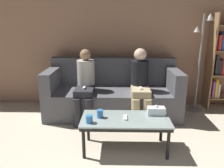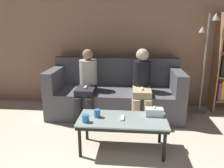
{
  "view_description": "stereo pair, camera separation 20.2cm",
  "coord_description": "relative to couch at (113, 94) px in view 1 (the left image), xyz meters",
  "views": [
    {
      "loc": [
        0.07,
        -0.43,
        1.56
      ],
      "look_at": [
        0.0,
        2.61,
        0.71
      ],
      "focal_mm": 35.0,
      "sensor_mm": 36.0,
      "label": 1
    },
    {
      "loc": [
        0.27,
        -0.42,
        1.56
      ],
      "look_at": [
        0.0,
        2.61,
        0.71
      ],
      "focal_mm": 35.0,
      "sensor_mm": 36.0,
      "label": 2
    }
  ],
  "objects": [
    {
      "name": "cup_near_right",
      "position": [
        -0.25,
        -1.31,
        0.12
      ],
      "size": [
        0.08,
        0.08,
        0.09
      ],
      "color": "#3372BF",
      "rests_on": "coffee_table"
    },
    {
      "name": "tissue_box",
      "position": [
        0.58,
        -1.06,
        0.13
      ],
      "size": [
        0.22,
        0.12,
        0.13
      ],
      "color": "silver",
      "rests_on": "coffee_table"
    },
    {
      "name": "seated_person_mid_left",
      "position": [
        0.45,
        -0.24,
        0.27
      ],
      "size": [
        0.31,
        0.65,
        1.17
      ],
      "color": "tan",
      "rests_on": "ground_plane"
    },
    {
      "name": "coffee_table",
      "position": [
        0.18,
        -1.18,
        0.03
      ],
      "size": [
        1.09,
        0.52,
        0.43
      ],
      "color": "#8C9E99",
      "rests_on": "ground_plane"
    },
    {
      "name": "couch",
      "position": [
        0.0,
        0.0,
        0.0
      ],
      "size": [
        2.25,
        0.9,
        0.96
      ],
      "color": "#515156",
      "rests_on": "ground_plane"
    },
    {
      "name": "standing_lamp",
      "position": [
        1.52,
        0.15,
        0.71
      ],
      "size": [
        0.31,
        0.26,
        1.72
      ],
      "color": "gray",
      "rests_on": "ground_plane"
    },
    {
      "name": "seated_person_left_end",
      "position": [
        -0.45,
        -0.24,
        0.26
      ],
      "size": [
        0.31,
        0.66,
        1.15
      ],
      "color": "#28282D",
      "rests_on": "ground_plane"
    },
    {
      "name": "cup_near_left",
      "position": [
        -0.14,
        -1.16,
        0.13
      ],
      "size": [
        0.08,
        0.08,
        0.1
      ],
      "color": "#3372BF",
      "rests_on": "coffee_table"
    },
    {
      "name": "wall_back",
      "position": [
        0.0,
        0.52,
        0.95
      ],
      "size": [
        12.0,
        0.06,
        2.6
      ],
      "color": "#9E755B",
      "rests_on": "ground_plane"
    },
    {
      "name": "game_remote",
      "position": [
        0.18,
        -1.18,
        0.09
      ],
      "size": [
        0.04,
        0.15,
        0.02
      ],
      "color": "white",
      "rests_on": "coffee_table"
    }
  ]
}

